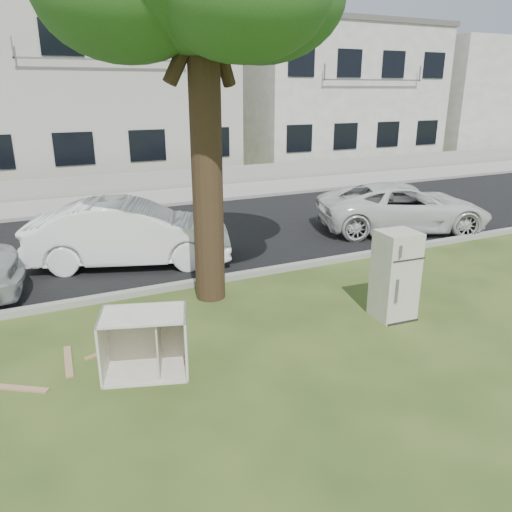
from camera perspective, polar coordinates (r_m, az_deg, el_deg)
name	(u,v)px	position (r m, az deg, el deg)	size (l,w,h in m)	color
ground	(274,332)	(8.07, 2.07, -8.73)	(120.00, 120.00, 0.00)	#2C4217
road	(169,237)	(13.31, -9.91, 2.16)	(120.00, 7.00, 0.01)	black
kerb_near	(218,282)	(10.11, -4.35, -2.96)	(120.00, 0.18, 0.12)	gray
kerb_far	(138,209)	(16.66, -13.29, 5.22)	(120.00, 0.18, 0.12)	gray
sidewalk	(129,201)	(18.05, -14.32, 6.16)	(120.00, 2.80, 0.01)	gray
low_wall	(119,183)	(19.53, -15.37, 8.01)	(120.00, 0.15, 0.70)	gray
townhouse_center	(91,88)	(24.08, -18.37, 17.71)	(11.22, 8.16, 7.44)	#BCB7AC
townhouse_right	(323,95)	(28.36, 7.68, 17.82)	(10.20, 8.16, 6.84)	white
filler_right	(498,97)	(38.13, 25.95, 16.02)	(16.00, 9.00, 6.40)	#BCB7AC
fridge	(395,275)	(8.61, 15.60, -2.13)	(0.62, 0.58, 1.51)	silver
cabinet	(145,343)	(6.98, -12.57, -9.73)	(1.13, 0.70, 0.88)	silver
plank_a	(122,345)	(7.93, -15.12, -9.82)	(1.19, 0.10, 0.02)	olive
plank_b	(12,388)	(7.41, -26.11, -13.35)	(1.00, 0.10, 0.02)	#AE7D5A
plank_c	(68,361)	(7.74, -20.66, -11.18)	(0.90, 0.10, 0.02)	#A4795B
car_center	(130,233)	(11.25, -14.17, 2.58)	(1.51, 4.32, 1.42)	white
car_right	(403,207)	(14.22, 16.50, 5.36)	(2.12, 4.61, 1.28)	silver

